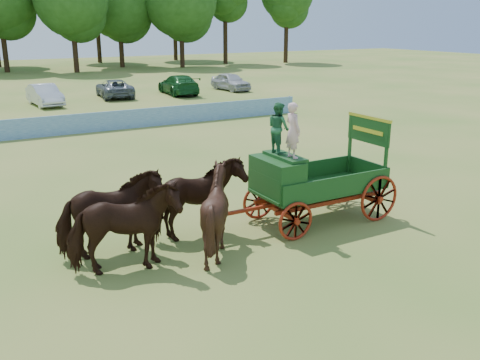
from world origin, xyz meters
name	(u,v)px	position (x,y,z in m)	size (l,w,h in m)	color
ground	(309,245)	(0.00, 0.00, 0.00)	(160.00, 160.00, 0.00)	olive
horse_lead_left	(124,229)	(-4.75, 0.85, 1.10)	(1.19, 2.61, 2.20)	black
horse_lead_right	(110,215)	(-4.75, 1.95, 1.10)	(1.19, 2.61, 2.20)	black
horse_wheel_left	(216,211)	(-2.35, 0.85, 1.10)	(1.78, 2.00, 2.21)	black
horse_wheel_right	(197,199)	(-2.35, 1.95, 1.10)	(1.19, 2.61, 2.20)	black
farm_dray	(299,172)	(0.63, 1.41, 1.57)	(6.00, 2.00, 3.66)	maroon
sponsor_banner	(93,122)	(-1.00, 18.00, 0.53)	(26.00, 0.08, 1.05)	#1B5793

